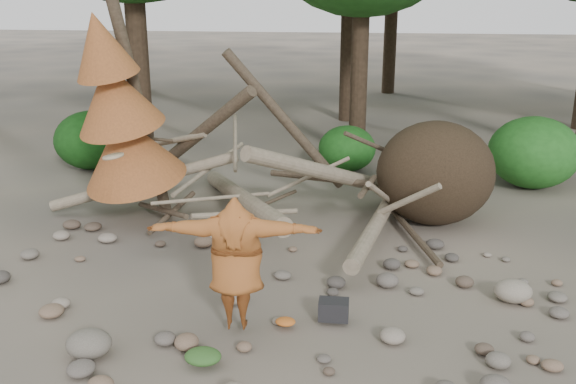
# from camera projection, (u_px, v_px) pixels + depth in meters

# --- Properties ---
(ground) EXTENTS (120.00, 120.00, 0.00)m
(ground) POSITION_uv_depth(u_px,v_px,m) (260.00, 324.00, 8.60)
(ground) COLOR #514C44
(ground) RESTS_ON ground
(deadfall_pile) EXTENTS (8.55, 5.24, 3.30)m
(deadfall_pile) POSITION_uv_depth(u_px,v_px,m) (404.00, 175.00, 12.06)
(deadfall_pile) COLOR #332619
(deadfall_pile) RESTS_ON ground
(dead_conifer) EXTENTS (2.06, 2.16, 4.35)m
(dead_conifer) POSITION_uv_depth(u_px,v_px,m) (121.00, 116.00, 11.54)
(dead_conifer) COLOR #4C3F30
(dead_conifer) RESTS_ON ground
(bush_left) EXTENTS (1.80, 1.80, 1.44)m
(bush_left) POSITION_uv_depth(u_px,v_px,m) (91.00, 140.00, 15.88)
(bush_left) COLOR #154813
(bush_left) RESTS_ON ground
(bush_mid) EXTENTS (1.40, 1.40, 1.12)m
(bush_mid) POSITION_uv_depth(u_px,v_px,m) (347.00, 148.00, 15.70)
(bush_mid) COLOR #1D5B1A
(bush_mid) RESTS_ON ground
(bush_right) EXTENTS (2.00, 2.00, 1.60)m
(bush_right) POSITION_uv_depth(u_px,v_px,m) (534.00, 152.00, 14.34)
(bush_right) COLOR #266C21
(bush_right) RESTS_ON ground
(frisbee_thrower) EXTENTS (2.94, 0.87, 2.20)m
(frisbee_thrower) POSITION_uv_depth(u_px,v_px,m) (236.00, 263.00, 8.15)
(frisbee_thrower) COLOR #9A5222
(frisbee_thrower) RESTS_ON ground
(backpack) EXTENTS (0.40, 0.27, 0.27)m
(backpack) POSITION_uv_depth(u_px,v_px,m) (334.00, 314.00, 8.61)
(backpack) COLOR black
(backpack) RESTS_ON ground
(cloth_green) EXTENTS (0.44, 0.37, 0.17)m
(cloth_green) POSITION_uv_depth(u_px,v_px,m) (203.00, 360.00, 7.62)
(cloth_green) COLOR #305B24
(cloth_green) RESTS_ON ground
(cloth_orange) EXTENTS (0.27, 0.22, 0.10)m
(cloth_orange) POSITION_uv_depth(u_px,v_px,m) (285.00, 325.00, 8.48)
(cloth_orange) COLOR #BC5E20
(cloth_orange) RESTS_ON ground
(boulder_front_left) EXTENTS (0.56, 0.51, 0.34)m
(boulder_front_left) POSITION_uv_depth(u_px,v_px,m) (89.00, 344.00, 7.81)
(boulder_front_left) COLOR #6D665B
(boulder_front_left) RESTS_ON ground
(boulder_mid_right) EXTENTS (0.54, 0.48, 0.32)m
(boulder_mid_right) POSITION_uv_depth(u_px,v_px,m) (513.00, 291.00, 9.19)
(boulder_mid_right) COLOR gray
(boulder_mid_right) RESTS_ON ground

